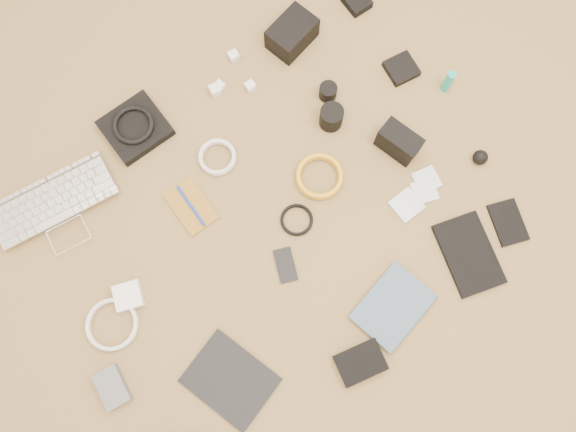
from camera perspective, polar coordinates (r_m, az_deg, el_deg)
laptop at (r=1.76m, az=-22.07°, el=-0.04°), size 0.39×0.29×0.03m
headphone_pouch at (r=1.78m, az=-15.24°, el=8.63°), size 0.18×0.17×0.03m
headphones at (r=1.76m, az=-15.44°, el=8.92°), size 0.15×0.15×0.02m
charger_a at (r=1.79m, az=-6.97°, el=12.94°), size 0.03×0.03×0.03m
charger_b at (r=1.78m, az=-7.39°, el=12.58°), size 0.04×0.04×0.03m
charger_c at (r=1.83m, az=-5.54°, el=15.88°), size 0.03×0.03×0.03m
charger_d at (r=1.78m, az=-3.86°, el=13.01°), size 0.03×0.03×0.03m
dslr_camera at (r=1.83m, az=0.40°, el=18.02°), size 0.17×0.14×0.08m
lens_pouch at (r=1.94m, az=7.00°, el=20.80°), size 0.07×0.08×0.03m
notebook_olive at (r=1.67m, az=-9.80°, el=0.96°), size 0.10×0.16×0.01m
pen_blue at (r=1.67m, az=-9.85°, el=1.03°), size 0.01×0.14×0.01m
cable_white_a at (r=1.70m, az=-7.16°, el=5.88°), size 0.14×0.14×0.01m
lens_a at (r=1.71m, az=4.42°, el=9.99°), size 0.07×0.07×0.08m
lens_b at (r=1.76m, az=4.08°, el=12.49°), size 0.06×0.06×0.05m
card_reader at (r=1.84m, az=11.44°, el=14.46°), size 0.10×0.10×0.02m
power_brick at (r=1.65m, az=-15.90°, el=-7.84°), size 0.10×0.10×0.03m
cable_white_b at (r=1.67m, az=-17.38°, el=-10.48°), size 0.17×0.17×0.01m
cable_black at (r=1.64m, az=0.89°, el=-0.43°), size 0.13×0.13×0.01m
cable_yellow at (r=1.67m, az=3.21°, el=3.96°), size 0.19×0.19×0.02m
flash at (r=1.70m, az=11.19°, el=7.37°), size 0.10×0.14×0.09m
lens_cleaner at (r=1.81m, az=15.97°, el=13.01°), size 0.03×0.03×0.09m
battery_charger at (r=1.66m, az=-17.41°, el=-16.30°), size 0.08×0.11×0.03m
tablet at (r=1.60m, az=-5.88°, el=-16.23°), size 0.24×0.27×0.01m
phone at (r=1.61m, az=-0.26°, el=-5.01°), size 0.08×0.11×0.01m
filter_case_left at (r=1.69m, az=11.95°, el=1.09°), size 0.08×0.08×0.01m
filter_case_mid at (r=1.71m, az=13.68°, el=2.46°), size 0.09×0.09×0.01m
filter_case_right at (r=1.72m, az=13.90°, el=3.58°), size 0.08×0.08×0.01m
air_blower at (r=1.77m, az=18.95°, el=5.65°), size 0.05×0.05×0.04m
drive_case at (r=1.60m, az=7.38°, el=-14.55°), size 0.14×0.11×0.03m
paperback at (r=1.63m, az=12.75°, el=-10.82°), size 0.24×0.20×0.02m
notebook_black_a at (r=1.70m, az=17.89°, el=-3.70°), size 0.19×0.25×0.02m
notebook_black_b at (r=1.76m, az=21.44°, el=-0.62°), size 0.12×0.15×0.01m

